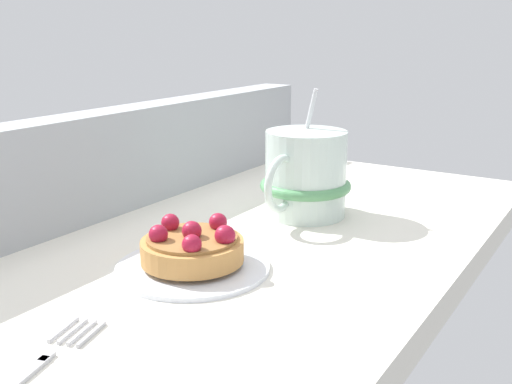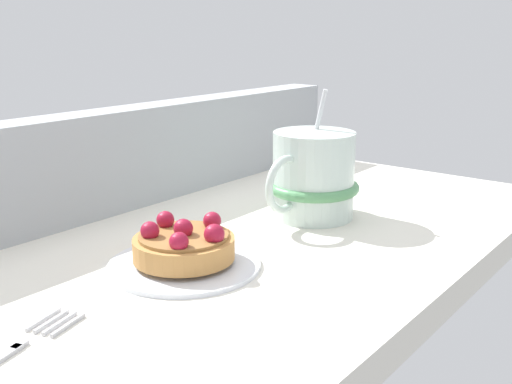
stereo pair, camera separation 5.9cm
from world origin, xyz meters
The scene contains 5 objects.
ground_plane centered at (0.00, 0.00, -1.53)cm, with size 86.69×41.30×3.06cm, color silver.
window_rail_back centered at (0.00, 18.27, 5.71)cm, with size 84.95×4.75×11.42cm, color #9EA3A8.
dessert_plate centered at (-4.63, -0.71, 0.39)cm, with size 13.40×13.40×0.83cm.
raspberry_tart centered at (-4.63, -0.74, 2.14)cm, with size 8.90×8.90×3.59cm.
coffee_mug centered at (14.55, -1.47, 4.58)cm, with size 13.52×10.12×13.93cm.
Camera 2 is at (-39.70, -36.35, 20.42)cm, focal length 42.48 mm.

